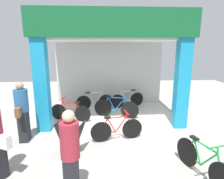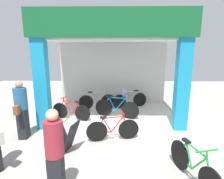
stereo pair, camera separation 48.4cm
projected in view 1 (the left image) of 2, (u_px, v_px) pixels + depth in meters
The scene contains 11 objects.
ground_plane at pixel (113, 128), 6.21m from camera, with size 17.67×17.67×0.00m, color #9E9991.
shop_facade at pixel (111, 65), 7.15m from camera, with size 5.04×3.20×3.73m.
bicycle_inside_0 at pixel (116, 108), 7.06m from camera, with size 1.65×0.60×0.94m.
bicycle_inside_1 at pixel (71, 112), 6.74m from camera, with size 1.48×0.53×0.84m.
bicycle_inside_2 at pixel (95, 101), 8.03m from camera, with size 1.58×0.44×0.88m.
bicycle_inside_3 at pixel (127, 100), 8.29m from camera, with size 1.53×0.60×0.89m.
bicycle_parked_0 at pixel (117, 129), 5.34m from camera, with size 1.50×0.42×0.84m.
bicycle_parked_1 at pixel (202, 163), 3.77m from camera, with size 0.50×1.56×0.88m.
sandwich_board_sign at pixel (71, 137), 4.69m from camera, with size 0.76×0.65×0.84m.
pedestrian_0 at pixel (71, 156), 3.11m from camera, with size 0.33×0.55×1.66m.
pedestrian_1 at pixel (22, 111), 5.17m from camera, with size 0.39×0.60×1.72m.
Camera 1 is at (-0.37, -5.77, 2.62)m, focal length 29.98 mm.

